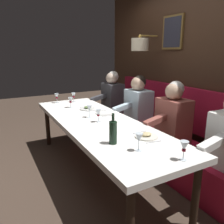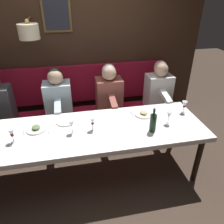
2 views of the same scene
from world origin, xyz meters
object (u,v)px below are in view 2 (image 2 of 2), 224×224
Objects in this scene: wine_glass_0 at (184,105)px; wine_glass_4 at (72,124)px; wine_glass_3 at (12,133)px; diner_nearest at (159,87)px; dining_table at (89,134)px; diner_near at (109,91)px; diner_middle at (58,95)px; wine_glass_1 at (169,115)px; wine_bottle at (153,123)px; wine_glass_2 at (92,121)px.

wine_glass_0 and wine_glass_4 have the same top height.
diner_nearest is at bearing -65.33° from wine_glass_3.
dining_table is 0.98m from diner_near.
wine_glass_4 is (-0.18, 1.50, 0.00)m from wine_glass_0.
diner_middle is at bearing 22.79° from dining_table.
wine_glass_1 is 0.28m from wine_bottle.
diner_near is 0.78m from diner_middle.
wine_glass_2 and wine_glass_3 have the same top height.
wine_glass_2 is (-0.17, 1.26, 0.00)m from wine_glass_0.
wine_bottle is (-0.17, -0.68, 0.00)m from wine_glass_2.
diner_middle is at bearing 25.00° from wine_glass_2.
diner_near is 1.10m from wine_glass_1.
wine_glass_2 is at bearing 97.66° from wine_glass_0.
diner_middle is (0.00, 1.61, 0.00)m from diner_nearest.
wine_glass_0 reaches higher than dining_table.
diner_middle is 0.92m from wine_glass_4.
diner_near is 4.82× the size of wine_glass_0.
wine_glass_1 is (-0.94, 0.25, 0.04)m from diner_nearest.
wine_glass_0 is 1.51m from wine_glass_4.
diner_nearest is 1.00× the size of diner_middle.
dining_table is at bearing 96.95° from wine_glass_0.
diner_middle reaches higher than dining_table.
diner_nearest is 0.73m from wine_glass_0.
wine_bottle is (-1.06, -0.32, 0.04)m from diner_near.
diner_middle reaches higher than wine_glass_4.
dining_table is 17.21× the size of wine_glass_4.
wine_bottle is (-0.34, 0.57, 0.00)m from wine_glass_0.
diner_middle is (0.88, 0.37, 0.13)m from dining_table.
wine_glass_0 is 2.15m from wine_glass_3.
wine_glass_0 is (-0.72, -0.89, 0.04)m from diner_near.
wine_glass_1 is 1.00× the size of wine_glass_2.
diner_near is 1.11m from wine_bottle.
wine_glass_2 is at bearing -86.46° from wine_glass_4.
diner_middle is 4.82× the size of wine_glass_2.
diner_nearest is 4.82× the size of wine_glass_0.
diner_middle is (0.00, 0.78, 0.00)m from diner_near.
dining_table is at bearing 86.67° from wine_glass_1.
diner_near reaches higher than wine_bottle.
wine_bottle reaches higher than wine_glass_2.
dining_table is 0.18m from wine_glass_2.
wine_glass_4 is at bearing 96.99° from wine_glass_0.
wine_glass_1 is (-0.06, -0.98, 0.18)m from dining_table.
wine_glass_3 is 1.00× the size of wine_glass_4.
wine_glass_2 is (-0.01, -0.05, 0.18)m from dining_table.
diner_nearest is at bearing -54.50° from dining_table.
dining_table is at bearing 77.40° from wine_glass_2.
diner_nearest is at bearing -25.52° from wine_bottle.
diner_nearest reaches higher than wine_glass_2.
diner_nearest and diner_middle have the same top height.
wine_glass_3 is 0.64m from wine_glass_4.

